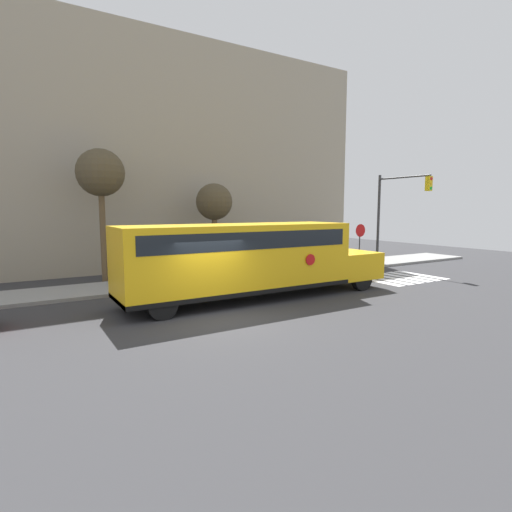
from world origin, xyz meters
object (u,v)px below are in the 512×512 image
object	(u,v)px
school_bus	(248,257)
stop_sign	(360,238)
traffic_light	(394,206)
tree_near_sidewalk	(214,203)
tree_far_sidewalk	(100,175)

from	to	relation	value
school_bus	stop_sign	world-z (taller)	school_bus
traffic_light	tree_near_sidewalk	world-z (taller)	traffic_light
tree_far_sidewalk	traffic_light	bearing A→B (deg)	-14.34
school_bus	tree_near_sidewalk	distance (m)	7.68
stop_sign	tree_far_sidewalk	bearing A→B (deg)	169.16
school_bus	traffic_light	distance (m)	12.26
tree_near_sidewalk	tree_far_sidewalk	size ratio (longest dim) A/B	0.78
traffic_light	tree_far_sidewalk	distance (m)	16.47
school_bus	traffic_light	world-z (taller)	traffic_light
stop_sign	tree_near_sidewalk	bearing A→B (deg)	160.38
school_bus	traffic_light	size ratio (longest dim) A/B	2.02
stop_sign	traffic_light	xyz separation A→B (m)	(1.43, -1.29, 1.97)
stop_sign	traffic_light	size ratio (longest dim) A/B	0.47
traffic_light	tree_near_sidewalk	bearing A→B (deg)	156.44
traffic_light	tree_near_sidewalk	xyz separation A→B (m)	(-9.84, 4.29, 0.13)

